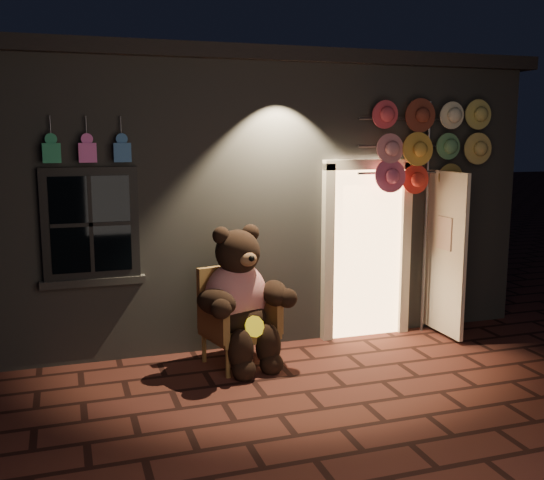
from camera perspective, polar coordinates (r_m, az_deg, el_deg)
name	(u,v)px	position (r m, az deg, el deg)	size (l,w,h in m)	color
ground	(306,392)	(6.40, 3.09, -13.43)	(60.00, 60.00, 0.00)	#4D231D
shop_building	(212,184)	(9.75, -5.40, 4.99)	(7.30, 5.95, 3.51)	slate
wicker_armchair	(236,316)	(7.01, -3.28, -6.80)	(0.85, 0.80, 1.05)	olive
teddy_bear	(241,299)	(6.83, -2.84, -5.30)	(1.10, 0.97, 1.56)	red
hat_rack	(430,145)	(7.99, 13.96, 8.22)	(1.80, 0.22, 2.91)	#59595E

